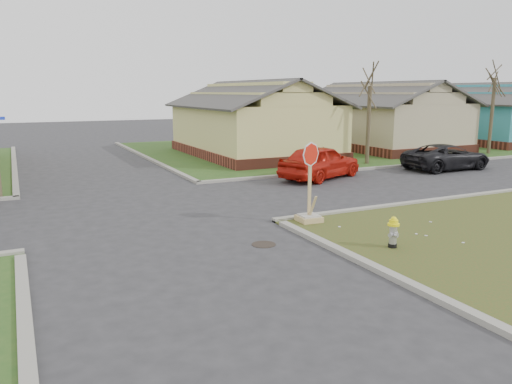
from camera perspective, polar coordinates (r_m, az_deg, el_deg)
name	(u,v)px	position (r m, az deg, el deg)	size (l,w,h in m)	color
ground	(178,251)	(12.89, -8.96, -6.64)	(120.00, 120.00, 0.00)	#2B2A2D
verge_far_right	(386,144)	(39.39, 14.67, 5.31)	(37.00, 19.00, 0.05)	#274B1A
curbs	(134,209)	(17.57, -13.76, -1.95)	(80.00, 40.00, 0.12)	gray
manhole	(264,244)	(13.23, 0.89, -6.00)	(0.64, 0.64, 0.01)	black
side_house_yellow	(253,120)	(31.37, -0.38, 8.18)	(7.60, 11.60, 4.70)	brown
side_house_tan	(380,117)	(36.79, 13.97, 8.32)	(7.60, 11.60, 4.70)	brown
side_house_teal	(479,114)	(43.86, 24.18, 8.12)	(7.60, 11.60, 4.70)	brown
tree_mid_right	(368,125)	(28.14, 12.72, 7.45)	(0.22, 0.22, 4.20)	#473B29
tree_far_right	(492,116)	(35.41, 25.33, 7.86)	(0.22, 0.22, 4.76)	#473B29
fire_hydrant	(393,230)	(13.19, 15.41, -4.26)	(0.30, 0.30, 0.81)	black
stop_sign	(309,205)	(15.30, 6.11, -1.43)	(0.69, 0.68, 2.45)	#A28957
red_sedan	(320,162)	(23.21, 7.34, 3.45)	(1.85, 4.60, 1.57)	#B8190D
dark_pickup	(447,157)	(27.60, 20.95, 3.78)	(2.18, 4.72, 1.31)	black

